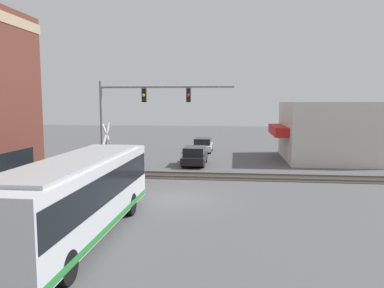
{
  "coord_description": "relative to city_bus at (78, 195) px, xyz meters",
  "views": [
    {
      "loc": [
        -19.47,
        -3.0,
        5.15
      ],
      "look_at": [
        3.08,
        -0.44,
        2.58
      ],
      "focal_mm": 35.0,
      "sensor_mm": 36.0,
      "label": 1
    }
  ],
  "objects": [
    {
      "name": "rail_track_near",
      "position": [
        12.36,
        -2.8,
        -1.67
      ],
      "size": [
        2.6,
        60.0,
        0.15
      ],
      "color": "#332D28",
      "rests_on": "ground"
    },
    {
      "name": "parked_car_white",
      "position": [
        24.99,
        -2.6,
        -1.02
      ],
      "size": [
        4.3,
        1.82,
        1.45
      ],
      "color": "silver",
      "rests_on": "ground"
    },
    {
      "name": "shop_building",
      "position": [
        21.18,
        -14.29,
        0.88
      ],
      "size": [
        9.25,
        9.27,
        5.14
      ],
      "color": "beige",
      "rests_on": "ground"
    },
    {
      "name": "pedestrian_at_crossing",
      "position": [
        9.55,
        2.21,
        -0.79
      ],
      "size": [
        0.34,
        0.34,
        1.76
      ],
      "color": "black",
      "rests_on": "ground"
    },
    {
      "name": "crossing_signal",
      "position": [
        10.05,
        2.37,
        0.6
      ],
      "size": [
        1.41,
        1.18,
        3.81
      ],
      "color": "gray",
      "rests_on": "ground"
    },
    {
      "name": "traffic_signal_gantry",
      "position": [
        11.17,
        0.44,
        3.14
      ],
      "size": [
        0.42,
        8.94,
        6.52
      ],
      "color": "gray",
      "rests_on": "ground"
    },
    {
      "name": "ground_plane",
      "position": [
        6.36,
        -2.8,
        -1.69
      ],
      "size": [
        120.0,
        120.0,
        0.0
      ],
      "primitive_type": "plane",
      "color": "#565659"
    },
    {
      "name": "parked_car_black",
      "position": [
        16.97,
        -2.6,
        -0.99
      ],
      "size": [
        4.41,
        1.82,
        1.51
      ],
      "color": "black",
      "rests_on": "ground"
    },
    {
      "name": "city_bus",
      "position": [
        0.0,
        0.0,
        0.0
      ],
      "size": [
        10.6,
        2.59,
        3.07
      ],
      "color": "silver",
      "rests_on": "ground"
    }
  ]
}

